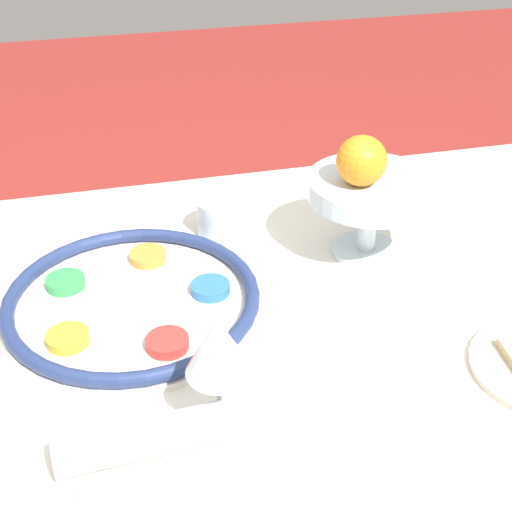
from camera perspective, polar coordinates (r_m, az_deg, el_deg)
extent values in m
cube|color=silver|center=(1.22, -4.98, -18.19)|extent=(1.57, 0.80, 0.72)
cylinder|color=silver|center=(0.99, -9.80, -3.99)|extent=(0.35, 0.35, 0.01)
torus|color=navy|center=(0.98, -9.88, -3.29)|extent=(0.35, 0.35, 0.02)
cylinder|color=#2D6BB7|center=(0.99, -3.67, -2.58)|extent=(0.05, 0.05, 0.01)
cylinder|color=orange|center=(1.07, -8.65, -0.02)|extent=(0.05, 0.05, 0.01)
cylinder|color=#33934C|center=(1.04, -15.01, -2.04)|extent=(0.05, 0.05, 0.01)
cylinder|color=gold|center=(0.94, -14.82, -6.38)|extent=(0.05, 0.05, 0.01)
cylinder|color=red|center=(0.91, -7.10, -6.90)|extent=(0.05, 0.05, 0.01)
cylinder|color=silver|center=(0.82, -2.82, -12.97)|extent=(0.06, 0.06, 0.00)
cylinder|color=silver|center=(0.80, -2.89, -11.11)|extent=(0.01, 0.01, 0.07)
cone|color=silver|center=(0.75, -3.04, -7.19)|extent=(0.07, 0.07, 0.07)
cylinder|color=silver|center=(1.11, 8.72, 0.49)|extent=(0.10, 0.10, 0.01)
cylinder|color=silver|center=(1.09, 8.93, 2.63)|extent=(0.03, 0.03, 0.09)
cylinder|color=silver|center=(1.06, 9.20, 5.39)|extent=(0.19, 0.19, 0.03)
sphere|color=orange|center=(1.02, 8.45, 7.55)|extent=(0.07, 0.07, 0.07)
cylinder|color=white|center=(0.79, -9.13, -14.25)|extent=(0.19, 0.05, 0.04)
cylinder|color=silver|center=(1.14, -2.89, 3.18)|extent=(0.07, 0.07, 0.06)
cube|color=silver|center=(0.77, -8.40, -17.42)|extent=(0.15, 0.03, 0.01)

